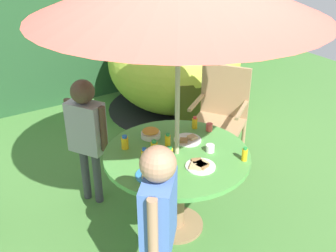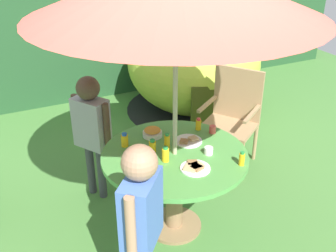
# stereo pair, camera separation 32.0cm
# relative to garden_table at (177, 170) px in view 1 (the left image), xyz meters

# --- Properties ---
(ground_plane) EXTENTS (10.00, 10.00, 0.02)m
(ground_plane) POSITION_rel_garden_table_xyz_m (0.00, 0.00, -0.59)
(ground_plane) COLOR #477A38
(hedge_backdrop) EXTENTS (9.00, 0.70, 2.18)m
(hedge_backdrop) POSITION_rel_garden_table_xyz_m (0.00, 3.35, 0.51)
(hedge_backdrop) COLOR #234C28
(hedge_backdrop) RESTS_ON ground_plane
(garden_table) EXTENTS (1.16, 1.16, 0.74)m
(garden_table) POSITION_rel_garden_table_xyz_m (0.00, 0.00, 0.00)
(garden_table) COLOR #93704C
(garden_table) RESTS_ON ground_plane
(wooden_chair) EXTENTS (0.69, 0.71, 1.02)m
(wooden_chair) POSITION_rel_garden_table_xyz_m (1.05, 0.73, -0.02)
(wooden_chair) COLOR tan
(wooden_chair) RESTS_ON ground_plane
(dome_tent) EXTENTS (2.23, 2.23, 1.37)m
(dome_tent) POSITION_rel_garden_table_xyz_m (1.31, 2.07, 0.10)
(dome_tent) COLOR #B2C63F
(dome_tent) RESTS_ON ground_plane
(child_in_grey_shirt) EXTENTS (0.31, 0.36, 1.21)m
(child_in_grey_shirt) POSITION_rel_garden_table_xyz_m (-0.46, 0.73, 0.19)
(child_in_grey_shirt) COLOR #3F3F47
(child_in_grey_shirt) RESTS_ON ground_plane
(child_in_blue_shirt) EXTENTS (0.35, 0.37, 1.27)m
(child_in_blue_shirt) POSITION_rel_garden_table_xyz_m (-0.53, -0.61, 0.23)
(child_in_blue_shirt) COLOR navy
(child_in_blue_shirt) RESTS_ON ground_plane
(snack_bowl) EXTENTS (0.17, 0.17, 0.08)m
(snack_bowl) POSITION_rel_garden_table_xyz_m (-0.05, 0.33, 0.20)
(snack_bowl) COLOR white
(snack_bowl) RESTS_ON garden_table
(plate_back_edge) EXTENTS (0.23, 0.23, 0.03)m
(plate_back_edge) POSITION_rel_garden_table_xyz_m (0.04, -0.26, 0.17)
(plate_back_edge) COLOR white
(plate_back_edge) RESTS_ON garden_table
(plate_center_front) EXTENTS (0.24, 0.24, 0.03)m
(plate_center_front) POSITION_rel_garden_table_xyz_m (-0.32, -0.17, 0.17)
(plate_center_front) COLOR #338CD8
(plate_center_front) RESTS_ON garden_table
(plate_mid_right) EXTENTS (0.23, 0.23, 0.03)m
(plate_mid_right) POSITION_rel_garden_table_xyz_m (0.18, 0.12, 0.17)
(plate_mid_right) COLOR white
(plate_mid_right) RESTS_ON garden_table
(juice_bottle_near_left) EXTENTS (0.04, 0.04, 0.11)m
(juice_bottle_near_left) POSITION_rel_garden_table_xyz_m (0.38, -0.36, 0.21)
(juice_bottle_near_left) COLOR yellow
(juice_bottle_near_left) RESTS_ON garden_table
(juice_bottle_near_right) EXTENTS (0.06, 0.06, 0.12)m
(juice_bottle_near_right) POSITION_rel_garden_table_xyz_m (-0.11, -0.07, 0.22)
(juice_bottle_near_right) COLOR yellow
(juice_bottle_near_right) RESTS_ON garden_table
(juice_bottle_far_left) EXTENTS (0.05, 0.05, 0.11)m
(juice_bottle_far_left) POSITION_rel_garden_table_xyz_m (0.36, 0.27, 0.21)
(juice_bottle_far_left) COLOR yellow
(juice_bottle_far_left) RESTS_ON garden_table
(juice_bottle_far_right) EXTENTS (0.05, 0.05, 0.11)m
(juice_bottle_far_right) POSITION_rel_garden_table_xyz_m (-0.27, 0.03, 0.21)
(juice_bottle_far_right) COLOR yellow
(juice_bottle_far_right) RESTS_ON garden_table
(juice_bottle_center_back) EXTENTS (0.06, 0.06, 0.11)m
(juice_bottle_center_back) POSITION_rel_garden_table_xyz_m (-0.14, 0.11, 0.21)
(juice_bottle_center_back) COLOR yellow
(juice_bottle_center_back) RESTS_ON garden_table
(juice_bottle_mid_left) EXTENTS (0.05, 0.05, 0.12)m
(juice_bottle_mid_left) POSITION_rel_garden_table_xyz_m (-0.01, 0.12, 0.22)
(juice_bottle_mid_left) COLOR yellow
(juice_bottle_mid_left) RESTS_ON garden_table
(juice_bottle_front_edge) EXTENTS (0.06, 0.06, 0.12)m
(juice_bottle_front_edge) POSITION_rel_garden_table_xyz_m (-0.31, 0.28, 0.21)
(juice_bottle_front_edge) COLOR yellow
(juice_bottle_front_edge) RESTS_ON garden_table
(cup_near) EXTENTS (0.07, 0.07, 0.06)m
(cup_near) POSITION_rel_garden_table_xyz_m (0.24, -0.12, 0.19)
(cup_near) COLOR white
(cup_near) RESTS_ON garden_table
(cup_far) EXTENTS (0.06, 0.06, 0.07)m
(cup_far) POSITION_rel_garden_table_xyz_m (0.44, 0.16, 0.19)
(cup_far) COLOR #E04C47
(cup_far) RESTS_ON garden_table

